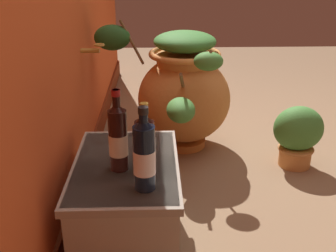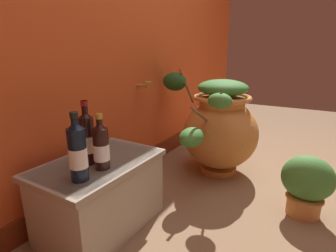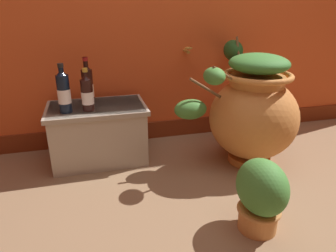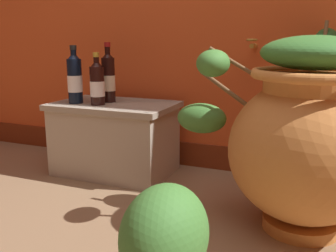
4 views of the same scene
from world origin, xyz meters
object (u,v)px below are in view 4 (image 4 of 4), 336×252
Objects in this scene: wine_bottle_middle at (108,77)px; wine_bottle_right at (97,83)px; wine_bottle_left at (75,78)px; terracotta_urn at (304,136)px; potted_shrub at (165,248)px.

wine_bottle_middle is 0.10m from wine_bottle_right.
wine_bottle_middle is at bearing 85.27° from wine_bottle_right.
wine_bottle_right is at bearing 0.66° from wine_bottle_left.
terracotta_urn is 2.27× the size of potted_shrub.
wine_bottle_left reaches higher than potted_shrub.
wine_bottle_right is 1.19m from potted_shrub.
wine_bottle_middle reaches higher than wine_bottle_left.
terracotta_urn reaches higher than wine_bottle_right.
wine_bottle_left is 1.13× the size of wine_bottle_right.
terracotta_urn is 1.08m from wine_bottle_right.
wine_bottle_left is at bearing -145.17° from wine_bottle_middle.
wine_bottle_middle is 1.27m from potted_shrub.
terracotta_urn is at bearing -10.33° from wine_bottle_left.
terracotta_urn is at bearing -11.74° from wine_bottle_right.
wine_bottle_right is at bearing 168.26° from terracotta_urn.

